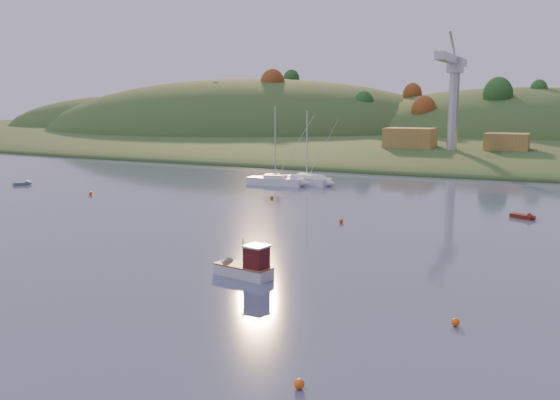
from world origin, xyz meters
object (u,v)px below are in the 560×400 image
at_px(fishing_boat, 240,266).
at_px(grey_dinghy, 25,183).
at_px(sailboat_far, 307,179).
at_px(red_tender, 527,217).
at_px(sailboat_near, 275,180).

xyz_separation_m(fishing_boat, grey_dinghy, (-56.73, 31.55, -0.55)).
distance_m(sailboat_far, grey_dinghy, 45.25).
relative_size(sailboat_far, red_tender, 3.61).
xyz_separation_m(red_tender, grey_dinghy, (-74.99, -2.93, 0.00)).
bearing_deg(red_tender, grey_dinghy, -148.77).
height_order(fishing_boat, red_tender, fishing_boat).
relative_size(red_tender, grey_dinghy, 1.04).
bearing_deg(fishing_boat, red_tender, -106.95).
height_order(fishing_boat, grey_dinghy, fishing_boat).
xyz_separation_m(sailboat_far, red_tender, (34.51, -17.30, -0.54)).
relative_size(sailboat_near, sailboat_far, 1.05).
relative_size(sailboat_near, red_tender, 3.80).
bearing_deg(sailboat_near, fishing_boat, -70.32).
bearing_deg(red_tender, sailboat_far, -177.63).
bearing_deg(fishing_boat, sailboat_near, -56.32).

